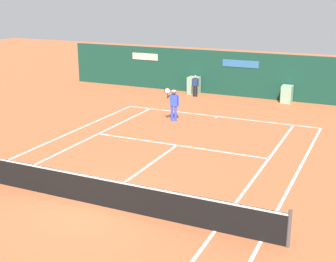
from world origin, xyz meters
TOP-DOWN VIEW (x-y plane):
  - ground_plane at (-0.00, 0.58)m, footprint 80.00×80.00m
  - tennis_net at (0.00, 0.00)m, footprint 12.10×0.10m
  - sponsor_back_wall at (-0.04, 16.97)m, footprint 25.00×1.02m
  - player_on_baseline at (-1.72, 9.87)m, footprint 0.52×0.78m
  - ball_kid_centre_post at (-2.86, 15.68)m, footprint 0.45×0.21m
  - tennis_ball_by_sideline at (-2.15, 5.84)m, footprint 0.07×0.07m

SIDE VIEW (x-z plane):
  - ground_plane at x=0.00m, z-range 0.00..0.01m
  - tennis_ball_by_sideline at x=-2.15m, z-range 0.00..0.07m
  - tennis_net at x=0.00m, z-range -0.02..1.05m
  - ball_kid_centre_post at x=-2.86m, z-range 0.10..1.46m
  - player_on_baseline at x=-1.72m, z-range 0.05..1.89m
  - sponsor_back_wall at x=-0.04m, z-range -0.05..2.72m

